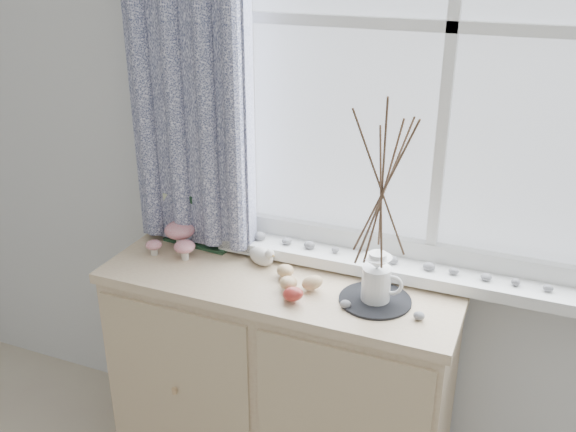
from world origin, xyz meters
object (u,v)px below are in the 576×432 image
object	(u,v)px
twig_pitcher	(382,185)
sideboard	(280,382)
botanical_book	(194,220)
toadstool_cluster	(178,236)

from	to	relation	value
twig_pitcher	sideboard	bearing A→B (deg)	165.77
botanical_book	twig_pitcher	world-z (taller)	twig_pitcher
botanical_book	toadstool_cluster	size ratio (longest dim) A/B	1.60
sideboard	toadstool_cluster	bearing A→B (deg)	174.00
twig_pitcher	toadstool_cluster	bearing A→B (deg)	164.69
toadstool_cluster	twig_pitcher	bearing A→B (deg)	-5.12
botanical_book	toadstool_cluster	distance (m)	0.08
sideboard	toadstool_cluster	distance (m)	0.64
twig_pitcher	botanical_book	bearing A→B (deg)	159.71
sideboard	twig_pitcher	distance (m)	0.88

